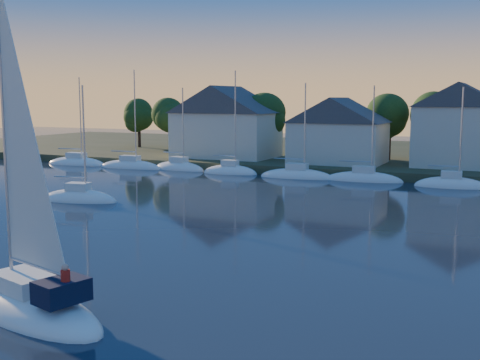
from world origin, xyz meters
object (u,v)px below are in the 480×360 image
Objects in this scene: clubhouse_centre at (338,130)px; drifting_sailboat_left at (79,200)px; clubhouse_west at (226,121)px; clubhouse_east at (460,124)px; hero_sailboat at (27,298)px.

drifting_sailboat_left is at bearing -114.32° from clubhouse_centre.
clubhouse_east reaches higher than clubhouse_west.
clubhouse_west is 1.18× the size of clubhouse_centre.
clubhouse_west is 1.22× the size of drifting_sailboat_left.
hero_sailboat is (-11.81, -56.23, -5.37)m from clubhouse_east.
clubhouse_west is 0.89× the size of hero_sailboat.
clubhouse_west is 30.02m from clubhouse_east.
clubhouse_west reaches higher than drifting_sailboat_left.
hero_sailboat is at bearing -87.69° from clubhouse_centre.
clubhouse_centre is 14.17m from clubhouse_east.
clubhouse_east is at bearing 8.13° from clubhouse_centre.
drifting_sailboat_left is at bearing -130.12° from clubhouse_east.
drifting_sailboat_left is (-16.43, 22.71, -0.54)m from hero_sailboat.
clubhouse_east reaches higher than drifting_sailboat_left.
clubhouse_east reaches higher than clubhouse_centre.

